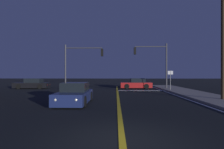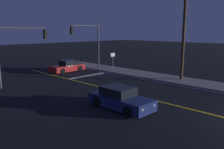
# 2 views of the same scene
# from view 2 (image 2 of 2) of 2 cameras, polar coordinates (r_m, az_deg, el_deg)

# --- Properties ---
(sidewalk_right) EXTENTS (3.20, 32.74, 0.15)m
(sidewalk_right) POSITION_cam_2_polar(r_m,az_deg,el_deg) (23.94, 14.34, -1.06)
(sidewalk_right) COLOR gray
(sidewalk_right) RESTS_ON ground
(lane_line_center) EXTENTS (0.20, 30.92, 0.01)m
(lane_line_center) POSITION_cam_2_polar(r_m,az_deg,el_deg) (18.34, 3.09, -4.54)
(lane_line_center) COLOR gold
(lane_line_center) RESTS_ON ground
(lane_line_edge_right) EXTENTS (0.16, 30.92, 0.01)m
(lane_line_edge_right) POSITION_cam_2_polar(r_m,az_deg,el_deg) (22.40, 11.94, -1.94)
(lane_line_edge_right) COLOR white
(lane_line_edge_right) RESTS_ON ground
(stop_bar) EXTENTS (5.46, 0.50, 0.01)m
(stop_bar) POSITION_cam_2_polar(r_m,az_deg,el_deg) (25.52, -5.68, -0.21)
(stop_bar) COLOR white
(stop_bar) RESTS_ON ground
(car_side_waiting_red) EXTENTS (4.22, 1.96, 1.34)m
(car_side_waiting_red) POSITION_cam_2_polar(r_m,az_deg,el_deg) (28.32, -10.86, 1.92)
(car_side_waiting_red) COLOR maroon
(car_side_waiting_red) RESTS_ON ground
(car_mid_block_navy) EXTENTS (1.91, 4.34, 1.34)m
(car_mid_block_navy) POSITION_cam_2_polar(r_m,az_deg,el_deg) (14.77, 2.05, -6.00)
(car_mid_block_navy) COLOR navy
(car_mid_block_navy) RESTS_ON ground
(traffic_signal_near_right) EXTENTS (4.23, 0.28, 5.81)m
(traffic_signal_near_right) POSITION_cam_2_polar(r_m,az_deg,el_deg) (28.13, -5.68, 8.78)
(traffic_signal_near_right) COLOR #38383D
(traffic_signal_near_right) RESTS_ON ground
(traffic_signal_far_left) EXTENTS (4.66, 0.28, 5.46)m
(traffic_signal_far_left) POSITION_cam_2_polar(r_m,az_deg,el_deg) (22.02, -22.16, 6.99)
(traffic_signal_far_left) COLOR #38383D
(traffic_signal_far_left) RESTS_ON ground
(utility_pole_right) EXTENTS (1.85, 0.30, 10.69)m
(utility_pole_right) POSITION_cam_2_polar(r_m,az_deg,el_deg) (23.29, 17.36, 12.05)
(utility_pole_right) COLOR #42301E
(utility_pole_right) RESTS_ON ground
(street_sign_corner) EXTENTS (0.56, 0.11, 2.32)m
(street_sign_corner) POSITION_cam_2_polar(r_m,az_deg,el_deg) (27.08, 0.20, 3.81)
(street_sign_corner) COLOR slate
(street_sign_corner) RESTS_ON ground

